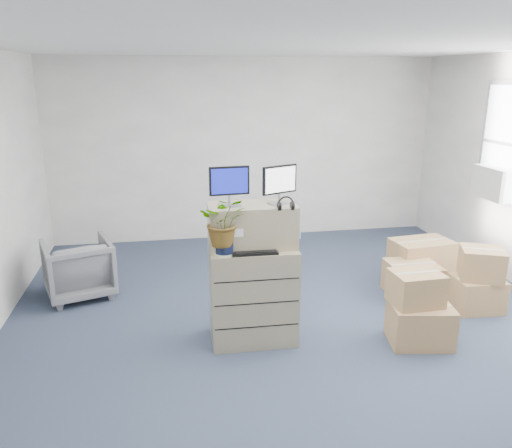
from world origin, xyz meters
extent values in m
plane|color=#21273C|center=(0.00, 0.00, 0.00)|extent=(7.00, 7.00, 0.00)
cube|color=#B6B3AD|center=(0.00, 3.51, 1.40)|extent=(6.00, 0.02, 2.80)
cube|color=beige|center=(2.87, 1.40, 1.20)|extent=(0.24, 0.60, 0.40)
cube|color=tan|center=(-0.47, 0.17, 0.48)|extent=(0.83, 0.52, 0.95)
cube|color=tan|center=(-0.47, 0.21, 1.16)|extent=(0.82, 0.43, 0.41)
cube|color=#99999E|center=(-0.68, 0.20, 1.37)|extent=(0.20, 0.16, 0.01)
cylinder|color=#99999E|center=(-0.68, 0.20, 1.42)|extent=(0.03, 0.03, 0.09)
cube|color=black|center=(-0.68, 0.20, 1.59)|extent=(0.37, 0.06, 0.26)
cube|color=navy|center=(-0.68, 0.19, 1.59)|extent=(0.33, 0.03, 0.23)
cube|color=#99999E|center=(-0.21, 0.19, 1.37)|extent=(0.23, 0.20, 0.01)
cylinder|color=#99999E|center=(-0.21, 0.19, 1.42)|extent=(0.03, 0.03, 0.09)
cube|color=black|center=(-0.21, 0.19, 1.59)|extent=(0.35, 0.17, 0.26)
cube|color=white|center=(-0.21, 0.18, 1.59)|extent=(0.31, 0.13, 0.23)
torus|color=black|center=(-0.19, 0.02, 1.40)|extent=(0.15, 0.02, 0.15)
cube|color=black|center=(-0.48, 0.02, 0.96)|extent=(0.42, 0.18, 0.02)
ellipsoid|color=silver|center=(-0.13, 0.09, 0.97)|extent=(0.10, 0.07, 0.03)
cylinder|color=gray|center=(-0.38, 0.19, 1.07)|extent=(0.07, 0.07, 0.24)
cube|color=silver|center=(-0.47, 0.24, 0.96)|extent=(0.05, 0.05, 0.02)
cube|color=black|center=(-0.47, 0.24, 1.02)|extent=(0.05, 0.03, 0.10)
cube|color=black|center=(-0.09, 0.30, 0.98)|extent=(0.18, 0.14, 0.06)
cube|color=#4198E0|center=(-0.11, 0.22, 1.05)|extent=(0.23, 0.14, 0.08)
cylinder|color=#B4CBA4|center=(-0.75, 0.04, 0.96)|extent=(0.20, 0.20, 0.01)
cylinder|color=black|center=(-0.75, 0.04, 1.03)|extent=(0.17, 0.17, 0.13)
imported|color=#25621C|center=(-0.75, 0.04, 1.21)|extent=(0.47, 0.51, 0.35)
imported|color=slate|center=(-2.31, 1.53, 0.38)|extent=(0.91, 0.88, 0.75)
cube|color=#A3824E|center=(1.11, -0.20, 0.20)|extent=(0.64, 0.53, 0.40)
cube|color=#A3824E|center=(2.09, 0.38, 0.19)|extent=(0.53, 0.45, 0.37)
cube|color=#A3824E|center=(1.58, 0.88, 0.19)|extent=(0.58, 0.54, 0.38)
cube|color=#A3824E|center=(1.06, -0.15, 0.56)|extent=(0.47, 0.38, 0.32)
cube|color=#A3824E|center=(2.10, 0.37, 0.54)|extent=(0.55, 0.53, 0.34)
cube|color=#A3824E|center=(1.89, 1.28, 0.26)|extent=(0.78, 0.55, 0.52)
camera|label=1|loc=(-1.22, -4.20, 2.49)|focal=35.00mm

